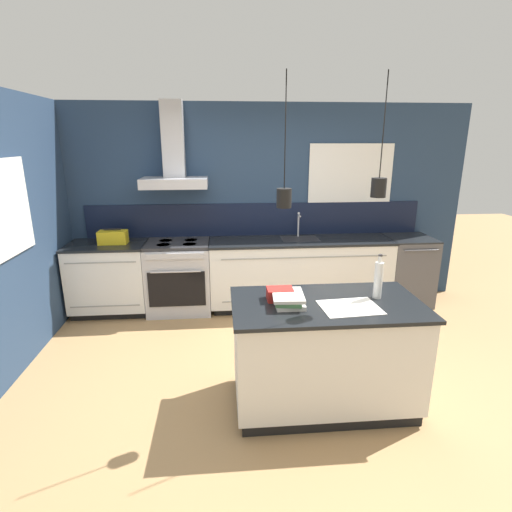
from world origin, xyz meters
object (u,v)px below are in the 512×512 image
Objects in this scene: oven_range at (179,277)px; red_supply_box at (280,294)px; dishwasher at (406,270)px; yellow_toolbox at (113,237)px; bottle_on_island at (378,279)px; book_stack at (288,299)px.

oven_range is 2.27m from red_supply_box.
dishwasher is at bearing 44.26° from red_supply_box.
dishwasher is at bearing -0.00° from yellow_toolbox.
bottle_on_island is (-1.23, -2.00, 0.61)m from dishwasher.
book_stack is (1.06, -2.07, 0.50)m from oven_range.
yellow_toolbox is (-1.84, 2.08, 0.03)m from book_stack.
book_stack is at bearing -65.35° from red_supply_box.
yellow_toolbox is (-0.78, 0.00, 0.54)m from oven_range.
yellow_toolbox reaches higher than oven_range.
oven_range is at bearing 117.12° from book_stack.
bottle_on_island is 3.26m from yellow_toolbox.
yellow_toolbox reaches higher than red_supply_box.
yellow_toolbox reaches higher than book_stack.
dishwasher is at bearing 58.37° from bottle_on_island.
dishwasher is 2.82× the size of book_stack.
red_supply_box is (-0.05, 0.11, 0.00)m from book_stack.
oven_range is 0.95m from yellow_toolbox.
bottle_on_island is 1.13× the size of book_stack.
red_supply_box is 0.61× the size of yellow_toolbox.
yellow_toolbox is at bearing 132.29° from red_supply_box.
yellow_toolbox is at bearing 142.28° from bottle_on_island.
yellow_toolbox is (-3.81, 0.00, 0.54)m from dishwasher.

